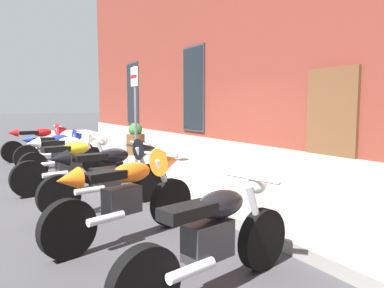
{
  "coord_description": "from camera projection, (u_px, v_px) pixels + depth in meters",
  "views": [
    {
      "loc": [
        7.11,
        -2.85,
        1.63
      ],
      "look_at": [
        0.76,
        0.79,
        0.85
      ],
      "focal_mm": 34.7,
      "sensor_mm": 36.0,
      "label": 1
    }
  ],
  "objects": [
    {
      "name": "motorcycle_black_sport",
      "position": [
        113.0,
        171.0,
        5.84
      ],
      "size": [
        0.64,
        2.16,
        1.08
      ],
      "color": "black",
      "rests_on": "ground_plane"
    },
    {
      "name": "barrel_planter",
      "position": [
        136.0,
        141.0,
        11.09
      ],
      "size": [
        0.58,
        0.58,
        0.95
      ],
      "color": "brown",
      "rests_on": "sidewalk"
    },
    {
      "name": "motorcycle_orange_sport",
      "position": [
        131.0,
        192.0,
        4.48
      ],
      "size": [
        0.81,
        2.08,
        1.07
      ],
      "color": "black",
      "rests_on": "ground_plane"
    },
    {
      "name": "sidewalk",
      "position": [
        198.0,
        174.0,
        8.39
      ],
      "size": [
        31.1,
        2.75,
        0.15
      ],
      "primitive_type": "cube",
      "color": "gray",
      "rests_on": "ground_plane"
    },
    {
      "name": "motorcycle_white_sport",
      "position": [
        68.0,
        152.0,
        8.36
      ],
      "size": [
        0.72,
        2.04,
        1.04
      ],
      "color": "black",
      "rests_on": "ground_plane"
    },
    {
      "name": "motorcycle_red_sport",
      "position": [
        42.0,
        141.0,
        10.94
      ],
      "size": [
        0.68,
        2.09,
        1.07
      ],
      "color": "black",
      "rests_on": "ground_plane"
    },
    {
      "name": "motorcycle_blue_sport",
      "position": [
        59.0,
        147.0,
        9.66
      ],
      "size": [
        0.62,
        2.05,
        0.99
      ],
      "color": "black",
      "rests_on": "ground_plane"
    },
    {
      "name": "ground_plane",
      "position": [
        141.0,
        183.0,
        7.71
      ],
      "size": [
        140.0,
        140.0,
        0.0
      ],
      "primitive_type": "plane",
      "color": "#38383A"
    },
    {
      "name": "motorcycle_black_naked",
      "position": [
        214.0,
        239.0,
        3.18
      ],
      "size": [
        0.7,
        2.0,
        0.96
      ],
      "color": "black",
      "rests_on": "ground_plane"
    },
    {
      "name": "brick_pub_facade",
      "position": [
        331.0,
        8.0,
        10.03
      ],
      "size": [
        25.1,
        5.76,
        8.5
      ],
      "color": "maroon",
      "rests_on": "ground_plane"
    },
    {
      "name": "parking_sign",
      "position": [
        135.0,
        102.0,
        8.72
      ],
      "size": [
        0.36,
        0.07,
        2.39
      ],
      "color": "#4C4C51",
      "rests_on": "sidewalk"
    },
    {
      "name": "motorcycle_yellow_naked",
      "position": [
        72.0,
        165.0,
        7.02
      ],
      "size": [
        0.67,
        2.18,
        1.0
      ],
      "color": "black",
      "rests_on": "ground_plane"
    }
  ]
}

